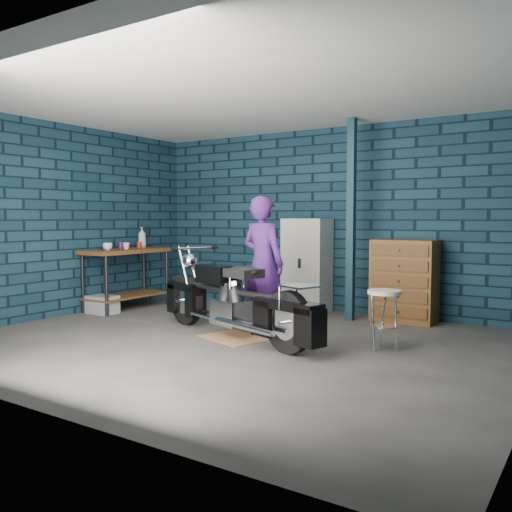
{
  "coord_description": "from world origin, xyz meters",
  "views": [
    {
      "loc": [
        3.43,
        -4.82,
        1.38
      ],
      "look_at": [
        0.11,
        0.3,
        0.95
      ],
      "focal_mm": 38.0,
      "sensor_mm": 36.0,
      "label": 1
    }
  ],
  "objects_px": {
    "workbench": "(127,279)",
    "shop_stool": "(384,320)",
    "locker": "(307,265)",
    "storage_bin": "(102,304)",
    "person": "(263,263)",
    "tool_chest": "(404,281)",
    "motorcycle": "(234,294)"
  },
  "relations": [
    {
      "from": "workbench",
      "to": "shop_stool",
      "type": "xyz_separation_m",
      "value": [
        4.19,
        -0.38,
        -0.14
      ]
    },
    {
      "from": "locker",
      "to": "storage_bin",
      "type": "bearing_deg",
      "value": -143.81
    },
    {
      "from": "person",
      "to": "tool_chest",
      "type": "distance_m",
      "value": 1.96
    },
    {
      "from": "storage_bin",
      "to": "locker",
      "type": "relative_size",
      "value": 0.31
    },
    {
      "from": "motorcycle",
      "to": "locker",
      "type": "xyz_separation_m",
      "value": [
        -0.13,
        2.04,
        0.17
      ]
    },
    {
      "from": "motorcycle",
      "to": "tool_chest",
      "type": "height_order",
      "value": "tool_chest"
    },
    {
      "from": "workbench",
      "to": "motorcycle",
      "type": "height_order",
      "value": "motorcycle"
    },
    {
      "from": "locker",
      "to": "shop_stool",
      "type": "distance_m",
      "value": 2.44
    },
    {
      "from": "locker",
      "to": "tool_chest",
      "type": "bearing_deg",
      "value": 0.0
    },
    {
      "from": "motorcycle",
      "to": "storage_bin",
      "type": "height_order",
      "value": "motorcycle"
    },
    {
      "from": "person",
      "to": "shop_stool",
      "type": "xyz_separation_m",
      "value": [
        1.63,
        -0.21,
        -0.51
      ]
    },
    {
      "from": "locker",
      "to": "person",
      "type": "bearing_deg",
      "value": -84.4
    },
    {
      "from": "locker",
      "to": "shop_stool",
      "type": "xyz_separation_m",
      "value": [
        1.77,
        -1.64,
        -0.37
      ]
    },
    {
      "from": "workbench",
      "to": "tool_chest",
      "type": "relative_size",
      "value": 1.28
    },
    {
      "from": "storage_bin",
      "to": "shop_stool",
      "type": "height_order",
      "value": "shop_stool"
    },
    {
      "from": "locker",
      "to": "tool_chest",
      "type": "distance_m",
      "value": 1.46
    },
    {
      "from": "motorcycle",
      "to": "storage_bin",
      "type": "relative_size",
      "value": 5.54
    },
    {
      "from": "tool_chest",
      "to": "shop_stool",
      "type": "height_order",
      "value": "tool_chest"
    },
    {
      "from": "motorcycle",
      "to": "storage_bin",
      "type": "distance_m",
      "value": 2.58
    },
    {
      "from": "motorcycle",
      "to": "workbench",
      "type": "bearing_deg",
      "value": -178.87
    },
    {
      "from": "person",
      "to": "storage_bin",
      "type": "distance_m",
      "value": 2.65
    },
    {
      "from": "storage_bin",
      "to": "locker",
      "type": "height_order",
      "value": "locker"
    },
    {
      "from": "storage_bin",
      "to": "tool_chest",
      "type": "height_order",
      "value": "tool_chest"
    },
    {
      "from": "motorcycle",
      "to": "storage_bin",
      "type": "xyz_separation_m",
      "value": [
        -2.53,
        0.28,
        -0.38
      ]
    },
    {
      "from": "workbench",
      "to": "motorcycle",
      "type": "distance_m",
      "value": 2.67
    },
    {
      "from": "workbench",
      "to": "shop_stool",
      "type": "relative_size",
      "value": 2.22
    },
    {
      "from": "locker",
      "to": "shop_stool",
      "type": "bearing_deg",
      "value": -42.83
    },
    {
      "from": "person",
      "to": "locker",
      "type": "relative_size",
      "value": 1.2
    },
    {
      "from": "motorcycle",
      "to": "tool_chest",
      "type": "bearing_deg",
      "value": 75.28
    },
    {
      "from": "workbench",
      "to": "shop_stool",
      "type": "bearing_deg",
      "value": -5.22
    },
    {
      "from": "locker",
      "to": "shop_stool",
      "type": "height_order",
      "value": "locker"
    },
    {
      "from": "shop_stool",
      "to": "person",
      "type": "bearing_deg",
      "value": 172.58
    }
  ]
}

